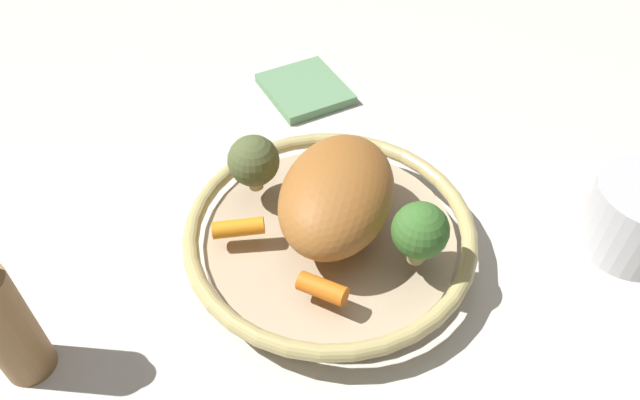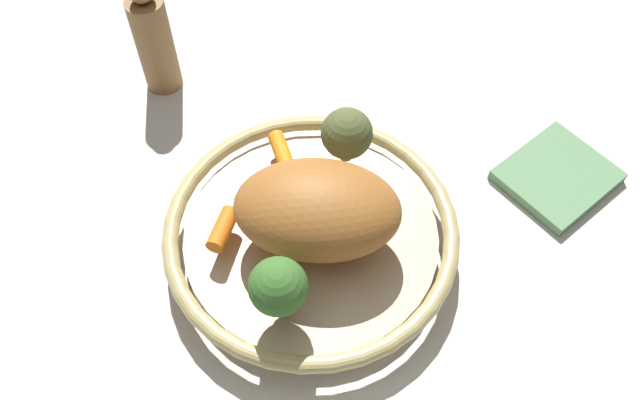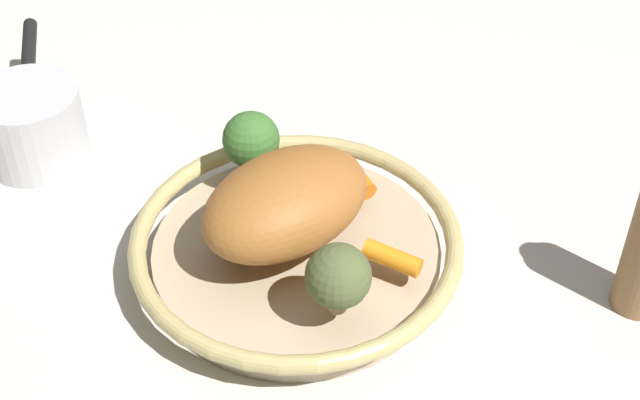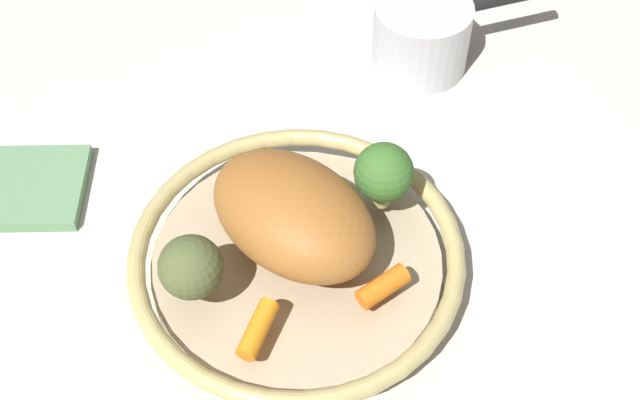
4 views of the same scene
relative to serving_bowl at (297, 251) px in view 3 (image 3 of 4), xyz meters
The scene contains 8 objects.
ground_plane 0.03m from the serving_bowl, ahead, with size 2.33×2.33×0.00m, color beige.
serving_bowl is the anchor object (origin of this frame).
roast_chicken_piece 0.06m from the serving_bowl, 23.96° to the left, with size 0.17×0.11×0.08m, color #A1622A.
baby_carrot_center 0.10m from the serving_bowl, 136.39° to the right, with size 0.02×0.02×0.05m, color orange.
baby_carrot_back 0.10m from the serving_bowl, 147.20° to the left, with size 0.02×0.02×0.05m, color orange.
broccoli_floret_small 0.12m from the serving_bowl, 69.99° to the right, with size 0.06×0.06×0.07m.
broccoli_floret_large 0.12m from the serving_bowl, 104.66° to the left, with size 0.06×0.06×0.07m.
saucepan 0.34m from the serving_bowl, 38.88° to the right, with size 0.11×0.22×0.08m.
Camera 3 is at (0.06, 0.64, 0.66)m, focal length 53.42 mm.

